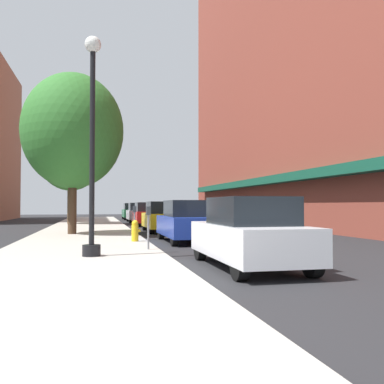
% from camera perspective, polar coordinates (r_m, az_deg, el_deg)
% --- Properties ---
extents(ground_plane, '(90.00, 90.00, 0.00)m').
position_cam_1_polar(ground_plane, '(23.74, -4.26, -5.32)').
color(ground_plane, '#232326').
extents(sidewalk_slab, '(4.80, 50.00, 0.12)m').
position_cam_1_polar(sidewalk_slab, '(24.48, -13.95, -5.02)').
color(sidewalk_slab, '#A8A399').
rests_on(sidewalk_slab, ground).
extents(building_right_brick, '(6.80, 40.00, 25.50)m').
position_cam_1_polar(building_right_brick, '(33.01, 14.94, 18.23)').
color(building_right_brick, brown).
rests_on(building_right_brick, ground).
extents(lamppost, '(0.48, 0.48, 5.90)m').
position_cam_1_polar(lamppost, '(11.68, -13.31, 6.79)').
color(lamppost, black).
rests_on(lamppost, sidewalk_slab).
extents(fire_hydrant, '(0.33, 0.26, 0.79)m').
position_cam_1_polar(fire_hydrant, '(15.96, -7.69, -5.18)').
color(fire_hydrant, gold).
rests_on(fire_hydrant, sidewalk_slab).
extents(parking_meter_near, '(0.14, 0.09, 1.31)m').
position_cam_1_polar(parking_meter_near, '(13.02, -5.91, -4.07)').
color(parking_meter_near, slate).
rests_on(parking_meter_near, sidewalk_slab).
extents(parking_meter_far, '(0.14, 0.09, 1.31)m').
position_cam_1_polar(parking_meter_far, '(17.82, -7.76, -3.44)').
color(parking_meter_far, slate).
rests_on(parking_meter_far, sidewalk_slab).
extents(tree_near, '(4.94, 4.94, 8.09)m').
position_cam_1_polar(tree_near, '(32.37, -16.06, 5.18)').
color(tree_near, '#4C3823').
rests_on(tree_near, sidewalk_slab).
extents(tree_mid, '(4.73, 4.73, 7.58)m').
position_cam_1_polar(tree_mid, '(20.92, -15.77, 7.92)').
color(tree_mid, '#422D1E').
rests_on(tree_mid, sidewalk_slab).
extents(car_white, '(1.80, 4.30, 1.66)m').
position_cam_1_polar(car_white, '(10.05, 7.71, -5.55)').
color(car_white, black).
rests_on(car_white, ground).
extents(car_blue, '(1.80, 4.30, 1.66)m').
position_cam_1_polar(car_blue, '(16.83, -0.72, -4.03)').
color(car_blue, black).
rests_on(car_blue, ground).
extents(car_yellow, '(1.80, 4.30, 1.66)m').
position_cam_1_polar(car_yellow, '(23.14, -4.04, -3.41)').
color(car_yellow, black).
rests_on(car_yellow, ground).
extents(car_red, '(1.80, 4.30, 1.66)m').
position_cam_1_polar(car_red, '(30.18, -6.09, -3.02)').
color(car_red, black).
rests_on(car_red, ground).
extents(car_silver, '(1.80, 4.30, 1.66)m').
position_cam_1_polar(car_silver, '(36.49, -7.25, -2.79)').
color(car_silver, black).
rests_on(car_silver, ground).
extents(car_green, '(1.80, 4.30, 1.66)m').
position_cam_1_polar(car_green, '(43.25, -8.11, -2.63)').
color(car_green, black).
rests_on(car_green, ground).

